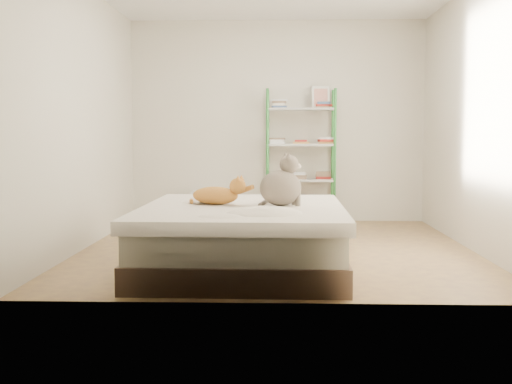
{
  "coord_description": "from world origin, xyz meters",
  "views": [
    {
      "loc": [
        0.0,
        -6.29,
        1.11
      ],
      "look_at": [
        -0.18,
        -0.68,
        0.62
      ],
      "focal_mm": 45.0,
      "sensor_mm": 36.0,
      "label": 1
    }
  ],
  "objects_px": {
    "white_bin": "(206,207)",
    "orange_cat": "(215,193)",
    "grey_cat": "(281,180)",
    "bed": "(243,237)",
    "cardboard_box": "(289,223)",
    "shelf_unit": "(301,156)"
  },
  "relations": [
    {
      "from": "white_bin",
      "to": "orange_cat",
      "type": "bearing_deg",
      "value": -81.89
    },
    {
      "from": "grey_cat",
      "to": "white_bin",
      "type": "distance_m",
      "value": 3.03
    },
    {
      "from": "shelf_unit",
      "to": "cardboard_box",
      "type": "bearing_deg",
      "value": -98.23
    },
    {
      "from": "bed",
      "to": "shelf_unit",
      "type": "xyz_separation_m",
      "value": [
        0.59,
        2.86,
        0.59
      ]
    },
    {
      "from": "bed",
      "to": "orange_cat",
      "type": "relative_size",
      "value": 4.4
    },
    {
      "from": "cardboard_box",
      "to": "grey_cat",
      "type": "bearing_deg",
      "value": -85.92
    },
    {
      "from": "shelf_unit",
      "to": "cardboard_box",
      "type": "height_order",
      "value": "shelf_unit"
    },
    {
      "from": "orange_cat",
      "to": "white_bin",
      "type": "height_order",
      "value": "orange_cat"
    },
    {
      "from": "shelf_unit",
      "to": "bed",
      "type": "bearing_deg",
      "value": -101.62
    },
    {
      "from": "orange_cat",
      "to": "white_bin",
      "type": "bearing_deg",
      "value": 114.73
    },
    {
      "from": "bed",
      "to": "orange_cat",
      "type": "distance_m",
      "value": 0.44
    },
    {
      "from": "grey_cat",
      "to": "shelf_unit",
      "type": "bearing_deg",
      "value": -20.68
    },
    {
      "from": "white_bin",
      "to": "grey_cat",
      "type": "bearing_deg",
      "value": -71.54
    },
    {
      "from": "orange_cat",
      "to": "cardboard_box",
      "type": "relative_size",
      "value": 0.98
    },
    {
      "from": "bed",
      "to": "cardboard_box",
      "type": "bearing_deg",
      "value": 76.99
    },
    {
      "from": "grey_cat",
      "to": "shelf_unit",
      "type": "height_order",
      "value": "shelf_unit"
    },
    {
      "from": "bed",
      "to": "grey_cat",
      "type": "relative_size",
      "value": 4.9
    },
    {
      "from": "cardboard_box",
      "to": "white_bin",
      "type": "relative_size",
      "value": 1.2
    },
    {
      "from": "grey_cat",
      "to": "cardboard_box",
      "type": "xyz_separation_m",
      "value": [
        0.11,
        1.68,
        -0.59
      ]
    },
    {
      "from": "grey_cat",
      "to": "white_bin",
      "type": "height_order",
      "value": "grey_cat"
    },
    {
      "from": "orange_cat",
      "to": "grey_cat",
      "type": "xyz_separation_m",
      "value": [
        0.55,
        -0.09,
        0.12
      ]
    },
    {
      "from": "bed",
      "to": "grey_cat",
      "type": "bearing_deg",
      "value": 2.26
    }
  ]
}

